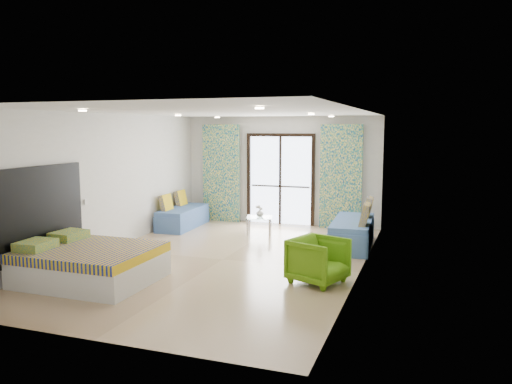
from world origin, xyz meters
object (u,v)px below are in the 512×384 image
(daybed_left, at_px, (182,216))
(armchair, at_px, (318,258))
(coffee_table, at_px, (259,219))
(daybed_right, at_px, (353,232))
(bed, at_px, (89,264))

(daybed_left, xyz_separation_m, armchair, (4.07, -3.24, 0.13))
(coffee_table, bearing_deg, daybed_left, 178.55)
(coffee_table, bearing_deg, daybed_right, -14.37)
(daybed_left, distance_m, armchair, 5.21)
(bed, height_order, daybed_left, daybed_left)
(bed, bearing_deg, daybed_right, 46.12)
(armchair, bearing_deg, daybed_left, 71.90)
(bed, distance_m, coffee_table, 4.52)
(bed, xyz_separation_m, armchair, (3.43, 1.12, 0.11))
(daybed_right, bearing_deg, coffee_table, 162.55)
(bed, relative_size, armchair, 2.52)
(daybed_right, xyz_separation_m, armchair, (-0.16, -2.62, 0.09))
(daybed_right, height_order, armchair, daybed_right)
(bed, relative_size, daybed_right, 0.98)
(daybed_right, relative_size, armchair, 2.56)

